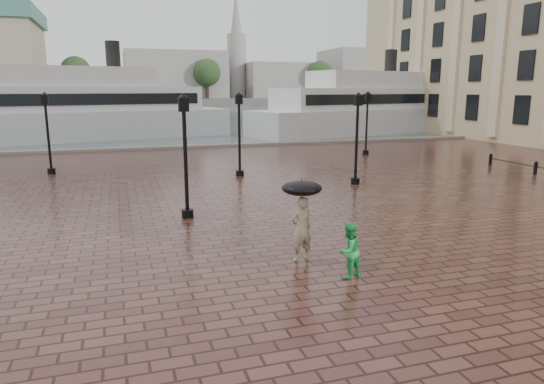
# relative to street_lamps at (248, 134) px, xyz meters

# --- Properties ---
(ground) EXTENTS (300.00, 300.00, 0.00)m
(ground) POSITION_rel_street_lamps_xyz_m (1.60, -17.60, -2.33)
(ground) COLOR #3A1E1A
(ground) RESTS_ON ground
(harbour_water) EXTENTS (240.00, 240.00, 0.00)m
(harbour_water) POSITION_rel_street_lamps_xyz_m (1.60, 74.40, -2.33)
(harbour_water) COLOR #4A5359
(harbour_water) RESTS_ON ground
(quay_edge) EXTENTS (80.00, 0.60, 0.30)m
(quay_edge) POSITION_rel_street_lamps_xyz_m (1.60, 14.40, -2.33)
(quay_edge) COLOR slate
(quay_edge) RESTS_ON ground
(far_shore) EXTENTS (300.00, 60.00, 2.00)m
(far_shore) POSITION_rel_street_lamps_xyz_m (1.60, 142.40, -1.33)
(far_shore) COLOR #4C4C47
(far_shore) RESTS_ON ground
(distant_skyline) EXTENTS (102.50, 22.00, 33.00)m
(distant_skyline) POSITION_rel_street_lamps_xyz_m (49.74, 132.40, 7.13)
(distant_skyline) COLOR gray
(distant_skyline) RESTS_ON ground
(far_trees) EXTENTS (188.00, 8.00, 13.50)m
(far_trees) POSITION_rel_street_lamps_xyz_m (1.60, 120.40, 7.09)
(far_trees) COLOR #2D2119
(far_trees) RESTS_ON ground
(street_lamps) EXTENTS (21.44, 14.44, 4.40)m
(street_lamps) POSITION_rel_street_lamps_xyz_m (0.00, 0.00, 0.00)
(street_lamps) COLOR black
(street_lamps) RESTS_ON ground
(adult_pedestrian) EXTENTS (0.73, 0.54, 1.82)m
(adult_pedestrian) POSITION_rel_street_lamps_xyz_m (-2.03, -13.21, -1.42)
(adult_pedestrian) COLOR tan
(adult_pedestrian) RESTS_ON ground
(child_pedestrian) EXTENTS (0.85, 0.77, 1.43)m
(child_pedestrian) POSITION_rel_street_lamps_xyz_m (-1.37, -14.78, -1.61)
(child_pedestrian) COLOR green
(child_pedestrian) RESTS_ON ground
(ferry_near) EXTENTS (28.78, 13.23, 9.18)m
(ferry_near) POSITION_rel_street_lamps_xyz_m (-9.87, 24.34, 0.43)
(ferry_near) COLOR silver
(ferry_near) RESTS_ON ground
(ferry_far) EXTENTS (27.99, 13.24, 8.93)m
(ferry_far) POSITION_rel_street_lamps_xyz_m (19.34, 22.43, 0.36)
(ferry_far) COLOR silver
(ferry_far) RESTS_ON ground
(umbrella) EXTENTS (1.10, 1.10, 1.18)m
(umbrella) POSITION_rel_street_lamps_xyz_m (-2.03, -13.21, -0.27)
(umbrella) COLOR black
(umbrella) RESTS_ON ground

